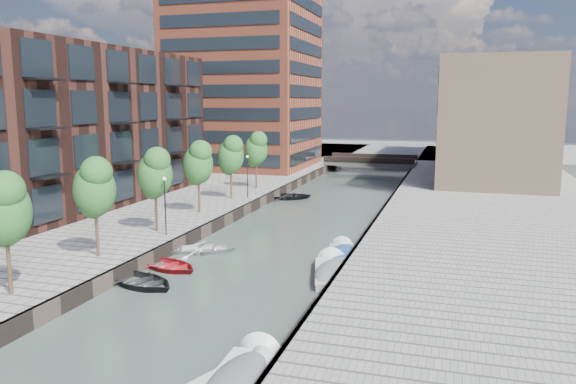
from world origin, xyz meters
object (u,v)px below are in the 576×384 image
at_px(tree_2, 94,186).
at_px(motorboat_4, 332,271).
at_px(bridge, 371,162).
at_px(tree_4, 198,162).
at_px(sloop_2, 169,269).
at_px(motorboat_2, 232,383).
at_px(tree_5, 231,154).
at_px(tree_3, 155,172).
at_px(sloop_4, 288,199).
at_px(car, 449,169).
at_px(tree_6, 256,148).
at_px(sloop_1, 142,286).
at_px(motorboat_1, 240,380).
at_px(motorboat_3, 341,254).
at_px(sloop_3, 205,252).
at_px(tree_1, 4,207).

height_order(tree_2, motorboat_4, tree_2).
xyz_separation_m(bridge, tree_4, (-8.50, -40.00, 3.92)).
relative_size(sloop_2, motorboat_2, 0.89).
bearing_deg(motorboat_2, tree_5, 112.57).
relative_size(tree_3, sloop_4, 1.18).
relative_size(motorboat_2, car, 1.18).
height_order(tree_4, tree_5, same).
relative_size(tree_4, tree_6, 1.00).
xyz_separation_m(sloop_1, motorboat_1, (9.50, -8.87, 0.23)).
bearing_deg(car, tree_5, -105.81).
bearing_deg(tree_4, sloop_2, -72.68).
height_order(motorboat_2, motorboat_3, motorboat_3).
distance_m(tree_5, motorboat_4, 22.86).
bearing_deg(motorboat_1, tree_2, 142.15).
bearing_deg(sloop_3, motorboat_2, -175.79).
bearing_deg(tree_4, tree_5, 90.00).
distance_m(motorboat_3, motorboat_4, 4.18).
xyz_separation_m(sloop_3, sloop_4, (-0.66, 21.96, 0.00)).
height_order(tree_4, tree_6, same).
relative_size(tree_4, motorboat_2, 1.20).
relative_size(bridge, tree_4, 2.18).
xyz_separation_m(sloop_4, motorboat_1, (9.77, -38.25, 0.23)).
xyz_separation_m(tree_3, motorboat_4, (13.77, -3.53, -5.08)).
xyz_separation_m(sloop_4, motorboat_3, (9.86, -20.21, 0.20)).
distance_m(sloop_4, car, 23.57).
relative_size(tree_2, tree_6, 1.00).
relative_size(tree_5, sloop_3, 1.33).
bearing_deg(tree_3, sloop_2, -53.89).
height_order(bridge, tree_6, tree_6).
xyz_separation_m(tree_1, motorboat_2, (13.09, -3.49, -5.22)).
xyz_separation_m(sloop_3, motorboat_2, (8.82, -16.37, 0.09)).
xyz_separation_m(tree_5, car, (19.76, 23.94, -3.59)).
xyz_separation_m(tree_3, sloop_4, (3.62, 20.84, -5.31)).
height_order(sloop_1, car, car).
relative_size(bridge, motorboat_2, 2.62).
height_order(tree_2, sloop_3, tree_2).
bearing_deg(motorboat_1, tree_6, 109.22).
relative_size(tree_3, tree_6, 1.00).
height_order(tree_1, motorboat_1, tree_1).
relative_size(tree_1, motorboat_4, 0.99).
bearing_deg(motorboat_2, tree_6, 108.78).
relative_size(sloop_4, motorboat_2, 1.02).
xyz_separation_m(tree_5, motorboat_1, (13.39, -31.41, -5.08)).
distance_m(tree_1, tree_4, 21.00).
relative_size(bridge, sloop_3, 2.90).
distance_m(tree_4, sloop_3, 10.60).
xyz_separation_m(tree_2, tree_5, (0.00, 21.00, 0.00)).
distance_m(motorboat_1, motorboat_3, 18.04).
xyz_separation_m(sloop_1, sloop_3, (0.39, 7.41, 0.00)).
bearing_deg(tree_6, tree_1, -90.00).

